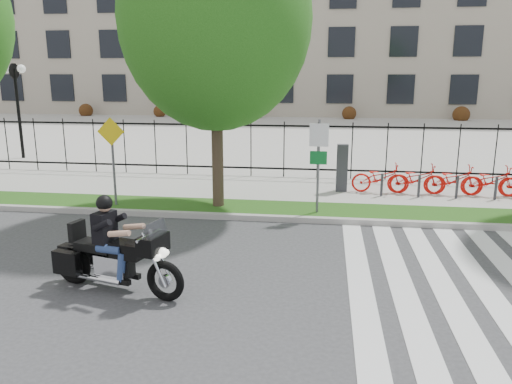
# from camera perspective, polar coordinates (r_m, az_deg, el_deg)

# --- Properties ---
(ground) EXTENTS (120.00, 120.00, 0.00)m
(ground) POSITION_cam_1_polar(r_m,az_deg,el_deg) (9.46, -1.70, -10.42)
(ground) COLOR #363638
(ground) RESTS_ON ground
(curb) EXTENTS (60.00, 0.20, 0.15)m
(curb) POSITION_cam_1_polar(r_m,az_deg,el_deg) (13.26, 1.28, -3.00)
(curb) COLOR #9D9A94
(curb) RESTS_ON ground
(grass_verge) EXTENTS (60.00, 1.50, 0.15)m
(grass_verge) POSITION_cam_1_polar(r_m,az_deg,el_deg) (14.07, 1.68, -2.02)
(grass_verge) COLOR #1E4F13
(grass_verge) RESTS_ON ground
(sidewalk) EXTENTS (60.00, 3.50, 0.15)m
(sidewalk) POSITION_cam_1_polar(r_m,az_deg,el_deg) (16.48, 2.65, 0.28)
(sidewalk) COLOR #A4A299
(sidewalk) RESTS_ON ground
(plaza) EXTENTS (80.00, 34.00, 0.10)m
(plaza) POSITION_cam_1_polar(r_m,az_deg,el_deg) (33.77, 5.49, 6.98)
(plaza) COLOR #A4A299
(plaza) RESTS_ON ground
(iron_fence) EXTENTS (30.00, 0.06, 2.00)m
(iron_fence) POSITION_cam_1_polar(r_m,az_deg,el_deg) (17.99, 3.22, 4.88)
(iron_fence) COLOR black
(iron_fence) RESTS_ON sidewalk
(office_building) EXTENTS (60.00, 21.90, 20.15)m
(office_building) POSITION_cam_1_polar(r_m,az_deg,el_deg) (53.81, 6.79, 19.93)
(office_building) COLOR #A19382
(office_building) RESTS_ON ground
(lamp_post_left) EXTENTS (1.06, 0.70, 4.25)m
(lamp_post_left) POSITION_cam_1_polar(r_m,az_deg,el_deg) (24.56, -25.75, 10.71)
(lamp_post_left) COLOR black
(lamp_post_left) RESTS_ON ground
(street_tree_1) EXTENTS (5.10, 5.10, 7.99)m
(street_tree_1) POSITION_cam_1_polar(r_m,az_deg,el_deg) (13.87, -4.70, 19.10)
(street_tree_1) COLOR #33281C
(street_tree_1) RESTS_ON grass_verge
(bike_share_station) EXTENTS (9.96, 0.85, 1.50)m
(bike_share_station) POSITION_cam_1_polar(r_m,az_deg,el_deg) (16.97, 26.78, 1.09)
(bike_share_station) COLOR #2D2D33
(bike_share_station) RESTS_ON sidewalk
(sign_pole_regulatory) EXTENTS (0.50, 0.09, 2.50)m
(sign_pole_regulatory) POSITION_cam_1_polar(r_m,az_deg,el_deg) (13.27, 7.16, 4.30)
(sign_pole_regulatory) COLOR #59595B
(sign_pole_regulatory) RESTS_ON grass_verge
(sign_pole_warning) EXTENTS (0.78, 0.09, 2.49)m
(sign_pole_warning) POSITION_cam_1_polar(r_m,az_deg,el_deg) (14.53, -16.10, 4.67)
(sign_pole_warning) COLOR #59595B
(sign_pole_warning) RESTS_ON grass_verge
(motorcycle_rider) EXTENTS (2.70, 1.18, 2.13)m
(motorcycle_rider) POSITION_cam_1_polar(r_m,az_deg,el_deg) (9.25, -15.82, -6.80)
(motorcycle_rider) COLOR black
(motorcycle_rider) RESTS_ON ground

